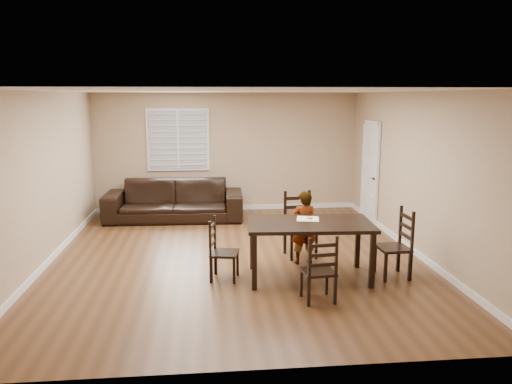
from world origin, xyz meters
TOP-DOWN VIEW (x-y plane):
  - ground at (0.00, 0.00)m, footprint 7.00×7.00m
  - room at (0.04, 0.18)m, footprint 6.04×7.04m
  - dining_table at (1.00, -1.08)m, footprint 1.84×1.11m
  - chair_near at (1.04, 0.06)m, footprint 0.53×0.51m
  - chair_far at (0.96, -2.00)m, footprint 0.44×0.42m
  - chair_left at (-0.34, -0.98)m, footprint 0.45×0.48m
  - chair_right at (2.35, -1.14)m, footprint 0.45×0.48m
  - child at (1.03, -0.43)m, footprint 0.47×0.34m
  - napkin at (1.01, -0.88)m, footprint 0.38×0.38m
  - donut at (1.03, -0.88)m, footprint 0.09×0.09m
  - sofa at (-1.17, 2.67)m, footprint 2.93×1.23m

SIDE VIEW (x-z plane):
  - ground at x=0.00m, z-range 0.00..0.00m
  - chair_far at x=0.96m, z-range -0.04..0.86m
  - chair_left at x=-0.34m, z-range -0.04..0.86m
  - sofa at x=-1.17m, z-range 0.00..0.85m
  - chair_right at x=2.35m, z-range -0.05..0.98m
  - chair_near at x=1.04m, z-range -0.05..1.02m
  - child at x=1.03m, z-range 0.00..1.17m
  - dining_table at x=1.00m, z-range 0.33..1.17m
  - napkin at x=1.01m, z-range 0.84..0.84m
  - donut at x=1.03m, z-range 0.84..0.88m
  - room at x=0.04m, z-range 0.45..3.17m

